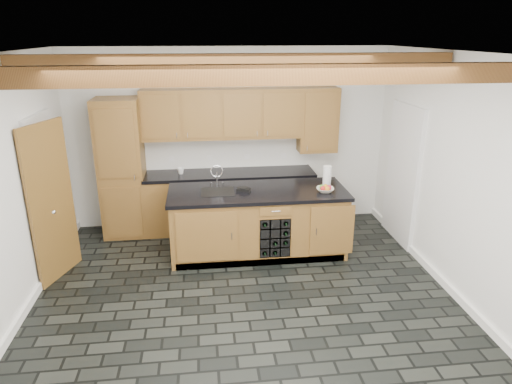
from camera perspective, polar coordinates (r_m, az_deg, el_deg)
ground at (r=5.50m, az=-1.27°, el=-13.61°), size 5.00×5.00×0.00m
room_shell at (r=5.35m, az=-2.87°, el=3.39°), size 5.01×5.00×5.00m
back_cabinetry at (r=7.12m, az=-6.13°, el=2.82°), size 3.65×0.62×2.20m
island at (r=6.45m, az=0.28°, el=-3.75°), size 2.48×0.96×0.93m
faucet at (r=6.27m, az=-4.82°, el=0.40°), size 0.45×0.40×0.34m
kitchen_scale at (r=6.26m, az=-1.56°, el=0.34°), size 0.21×0.16×0.06m
fruit_bowl at (r=6.30m, az=8.64°, el=0.27°), size 0.28×0.28×0.06m
fruit_cluster at (r=6.29m, az=8.65°, el=0.54°), size 0.16×0.17×0.07m
paper_towel at (r=6.55m, az=8.88°, el=2.04°), size 0.12×0.12×0.28m
mug at (r=7.11m, az=-9.39°, el=2.64°), size 0.13×0.13×0.10m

